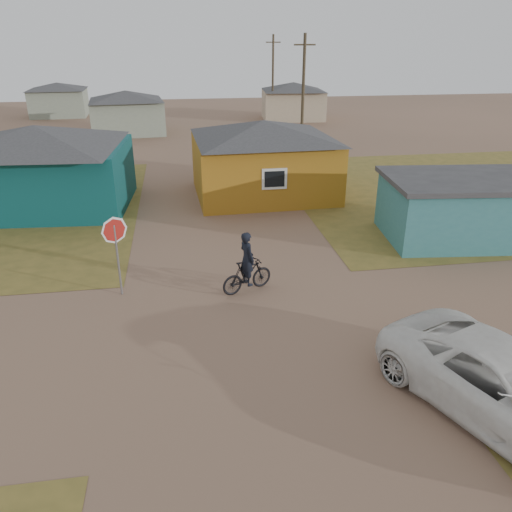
% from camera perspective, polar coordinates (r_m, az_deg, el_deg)
% --- Properties ---
extents(ground, '(120.00, 120.00, 0.00)m').
position_cam_1_polar(ground, '(14.00, 0.42, -9.90)').
color(ground, '#86634D').
extents(grass_ne, '(20.00, 18.00, 0.00)m').
position_cam_1_polar(grass_ne, '(30.22, 23.39, 6.94)').
color(grass_ne, olive).
rests_on(grass_ne, ground).
extents(house_teal, '(8.93, 7.08, 4.00)m').
position_cam_1_polar(house_teal, '(26.47, -23.45, 9.38)').
color(house_teal, '#0B3E40').
rests_on(house_teal, ground).
extents(house_yellow, '(7.72, 6.76, 3.90)m').
position_cam_1_polar(house_yellow, '(26.50, 0.87, 11.22)').
color(house_yellow, '#A56D19').
rests_on(house_yellow, ground).
extents(shed_turquoise, '(6.71, 4.93, 2.60)m').
position_cam_1_polar(shed_turquoise, '(22.26, 22.47, 5.09)').
color(shed_turquoise, teal).
rests_on(shed_turquoise, ground).
extents(house_pale_west, '(7.04, 6.15, 3.60)m').
position_cam_1_polar(house_pale_west, '(46.06, -14.51, 15.69)').
color(house_pale_west, gray).
rests_on(house_pale_west, ground).
extents(house_beige_east, '(6.95, 6.05, 3.60)m').
position_cam_1_polar(house_beige_east, '(53.18, 4.25, 17.33)').
color(house_beige_east, tan).
rests_on(house_beige_east, ground).
extents(house_pale_north, '(6.28, 5.81, 3.40)m').
position_cam_1_polar(house_pale_north, '(59.06, -21.62, 16.36)').
color(house_pale_north, gray).
rests_on(house_pale_north, ground).
extents(utility_pole_near, '(1.40, 0.20, 8.00)m').
position_cam_1_polar(utility_pole_near, '(34.72, 5.38, 17.68)').
color(utility_pole_near, '#453929').
rests_on(utility_pole_near, ground).
extents(utility_pole_far, '(1.40, 0.20, 8.00)m').
position_cam_1_polar(utility_pole_far, '(50.51, 1.93, 19.64)').
color(utility_pole_far, '#453929').
rests_on(utility_pole_far, ground).
extents(stop_sign, '(0.87, 0.20, 2.69)m').
position_cam_1_polar(stop_sign, '(16.25, -15.78, 1.91)').
color(stop_sign, gray).
rests_on(stop_sign, ground).
extents(cyclist, '(1.90, 1.21, 2.08)m').
position_cam_1_polar(cyclist, '(16.34, -1.02, -1.62)').
color(cyclist, black).
rests_on(cyclist, ground).
extents(vehicle, '(4.75, 6.47, 1.63)m').
position_cam_1_polar(vehicle, '(12.45, 26.89, -13.11)').
color(vehicle, white).
rests_on(vehicle, ground).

